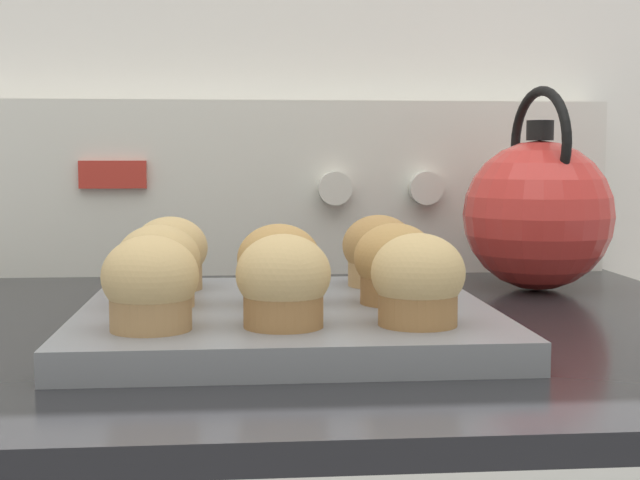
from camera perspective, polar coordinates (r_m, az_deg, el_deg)
The scene contains 12 objects.
wall_back at distance 1.11m, azimuth -3.34°, elevation 14.42°, with size 8.00×0.05×2.40m.
control_panel at distance 1.04m, azimuth -3.12°, elevation 3.39°, with size 0.78×0.07×0.20m.
muffin_pan at distance 0.69m, azimuth -2.59°, elevation -5.05°, with size 0.31×0.31×0.02m.
muffin_r0_c0 at distance 0.60m, azimuth -10.80°, elevation -2.85°, with size 0.06×0.06×0.06m.
muffin_r0_c1 at distance 0.60m, azimuth -2.36°, elevation -2.75°, with size 0.06×0.06×0.06m.
muffin_r0_c2 at distance 0.61m, azimuth 6.29°, elevation -2.64°, with size 0.06×0.06×0.06m.
muffin_r1_c0 at distance 0.69m, azimuth -10.30°, elevation -1.75°, with size 0.06×0.06×0.06m.
muffin_r1_c1 at distance 0.68m, azimuth -2.65°, elevation -1.69°, with size 0.06×0.06×0.06m.
muffin_r1_c2 at distance 0.69m, azimuth 4.82°, elevation -1.61°, with size 0.06×0.06×0.06m.
muffin_r2_c0 at distance 0.77m, azimuth -9.55°, elevation -0.93°, with size 0.06×0.06×0.06m.
muffin_r2_c2 at distance 0.78m, azimuth 3.77°, elevation -0.77°, with size 0.06×0.06×0.06m.
tea_kettle at distance 0.93m, azimuth 13.75°, elevation 1.74°, with size 0.15×0.18×0.21m.
Camera 1 is at (-0.03, -0.40, 1.03)m, focal length 50.00 mm.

